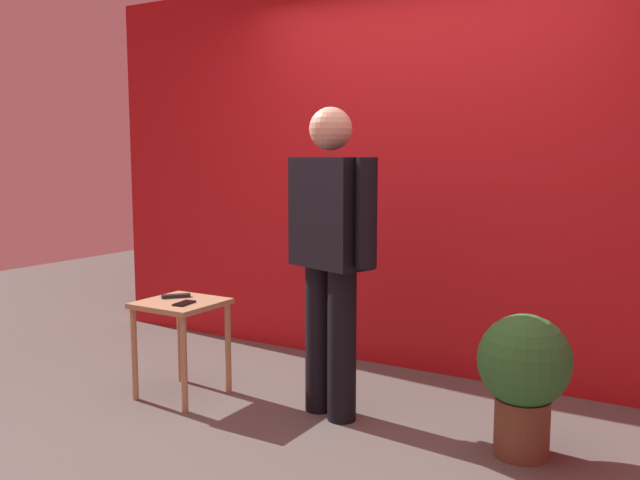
{
  "coord_description": "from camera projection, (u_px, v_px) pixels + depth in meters",
  "views": [
    {
      "loc": [
        1.72,
        -2.71,
        1.42
      ],
      "look_at": [
        -0.25,
        0.55,
        0.95
      ],
      "focal_mm": 38.04,
      "sensor_mm": 36.0,
      "label": 1
    }
  ],
  "objects": [
    {
      "name": "ground_plane",
      "position": [
        306.0,
        445.0,
        3.36
      ],
      "size": [
        12.0,
        12.0,
        0.0
      ],
      "primitive_type": "plane",
      "color": "#59544F"
    },
    {
      "name": "back_wall_red",
      "position": [
        424.0,
        172.0,
        4.42
      ],
      "size": [
        5.24,
        0.12,
        2.65
      ],
      "primitive_type": "cube",
      "color": "red",
      "rests_on": "ground_plane"
    },
    {
      "name": "standing_person",
      "position": [
        331.0,
        246.0,
        3.64
      ],
      "size": [
        0.66,
        0.36,
        1.68
      ],
      "color": "black",
      "rests_on": "ground_plane"
    },
    {
      "name": "side_table",
      "position": [
        181.0,
        319.0,
        4.0
      ],
      "size": [
        0.45,
        0.45,
        0.58
      ],
      "color": "tan",
      "rests_on": "ground_plane"
    },
    {
      "name": "cell_phone",
      "position": [
        184.0,
        303.0,
        3.9
      ],
      "size": [
        0.09,
        0.15,
        0.01
      ],
      "primitive_type": "cube",
      "rotation": [
        0.0,
        0.0,
        0.14
      ],
      "color": "black",
      "rests_on": "side_table"
    },
    {
      "name": "tv_remote",
      "position": [
        176.0,
        296.0,
        4.07
      ],
      "size": [
        0.14,
        0.16,
        0.02
      ],
      "primitive_type": "cube",
      "rotation": [
        0.0,
        0.0,
        -0.7
      ],
      "color": "black",
      "rests_on": "side_table"
    },
    {
      "name": "potted_plant",
      "position": [
        524.0,
        373.0,
        3.2
      ],
      "size": [
        0.44,
        0.44,
        0.69
      ],
      "color": "brown",
      "rests_on": "ground_plane"
    }
  ]
}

